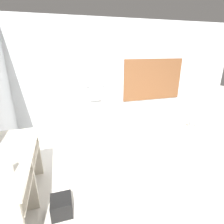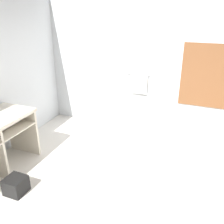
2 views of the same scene
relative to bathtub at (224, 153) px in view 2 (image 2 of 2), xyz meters
The scene contains 4 objects.
ground_plane 1.88m from the bathtub, 134.32° to the right, with size 16.00×16.00×0.00m, color silver.
wall_back_with_blinds 1.87m from the bathtub, 144.46° to the left, with size 7.40×0.13×2.70m.
bathtub is the anchor object (origin of this frame).
waste_bin 3.03m from the bathtub, 148.10° to the right, with size 0.26×0.26×0.23m.
Camera 2 is at (0.93, -2.28, 2.33)m, focal length 40.00 mm.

